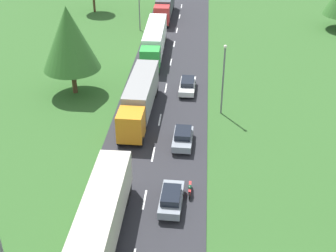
# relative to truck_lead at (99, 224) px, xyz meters

# --- Properties ---
(road) EXTENTS (10.00, 140.00, 0.06)m
(road) POSITION_rel_truck_lead_xyz_m (2.43, 10.94, -2.12)
(road) COLOR #2B2B30
(road) RESTS_ON ground
(lane_marking_centre) EXTENTS (0.16, 121.52, 0.01)m
(lane_marking_centre) POSITION_rel_truck_lead_xyz_m (2.43, 8.49, -2.09)
(lane_marking_centre) COLOR white
(lane_marking_centre) RESTS_ON road
(truck_lead) EXTENTS (2.52, 13.90, 3.64)m
(truck_lead) POSITION_rel_truck_lead_xyz_m (0.00, 0.00, 0.00)
(truck_lead) COLOR white
(truck_lead) RESTS_ON road
(truck_second) EXTENTS (2.79, 12.99, 3.74)m
(truck_second) POSITION_rel_truck_lead_xyz_m (0.24, 19.08, 0.03)
(truck_second) COLOR orange
(truck_second) RESTS_ON road
(truck_third) EXTENTS (2.75, 14.43, 3.71)m
(truck_third) POSITION_rel_truck_lead_xyz_m (-0.04, 36.31, 0.04)
(truck_third) COLOR green
(truck_third) RESTS_ON road
(truck_fourth) EXTENTS (2.55, 12.45, 3.58)m
(truck_fourth) POSITION_rel_truck_lead_xyz_m (-0.12, 53.64, -0.03)
(truck_fourth) COLOR red
(truck_fourth) RESTS_ON road
(car_second) EXTENTS (1.86, 4.15, 1.55)m
(car_second) POSITION_rel_truck_lead_xyz_m (4.64, 4.58, -1.29)
(car_second) COLOR #8C939E
(car_second) RESTS_ON road
(car_third) EXTENTS (1.92, 4.00, 1.53)m
(car_third) POSITION_rel_truck_lead_xyz_m (5.08, 13.56, -1.30)
(car_third) COLOR #8C939E
(car_third) RESTS_ON road
(car_fourth) EXTENTS (1.88, 4.47, 1.47)m
(car_fourth) POSITION_rel_truck_lead_xyz_m (5.03, 25.11, -1.32)
(car_fourth) COLOR white
(car_fourth) RESTS_ON road
(motorcycle_courier) EXTENTS (0.28, 1.94, 0.91)m
(motorcycle_courier) POSITION_rel_truck_lead_xyz_m (6.04, 6.34, -1.61)
(motorcycle_courier) COLOR black
(motorcycle_courier) RESTS_ON road
(lamppost_second) EXTENTS (0.36, 0.36, 7.77)m
(lamppost_second) POSITION_rel_truck_lead_xyz_m (8.87, 20.22, 2.20)
(lamppost_second) COLOR slate
(lamppost_second) RESTS_ON ground
(tree_ash) EXTENTS (6.51, 6.51, 10.24)m
(tree_ash) POSITION_rel_truck_lead_xyz_m (-8.12, 23.90, 4.49)
(tree_ash) COLOR #513823
(tree_ash) RESTS_ON ground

